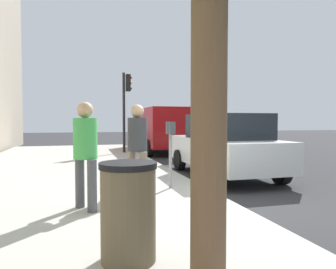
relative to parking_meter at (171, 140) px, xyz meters
The scene contains 9 objects.
ground_plane 1.86m from the parking_meter, 148.93° to the right, with size 80.00×80.00×0.00m, color #2B2B2D.
sidewalk_slab 2.79m from the parking_meter, 118.83° to the left, with size 28.00×6.00×0.15m, color #A8A59E.
parking_meter is the anchor object (origin of this frame).
pedestrian_at_meter 0.80m from the parking_meter, 108.99° to the left, with size 0.49×0.38×1.75m.
pedestrian_bystander 2.15m from the parking_meter, 124.41° to the left, with size 0.48×0.38×1.73m.
parked_sedan_near 2.72m from the parking_meter, 50.90° to the right, with size 4.42×2.00×1.77m.
parked_van_far 9.09m from the parking_meter, 13.34° to the right, with size 5.22×2.17×2.18m.
traffic_signal 8.07m from the parking_meter, ahead, with size 0.24×0.44×3.60m.
trash_bin 3.58m from the parking_meter, 156.72° to the left, with size 0.59×0.59×1.01m.
Camera 1 is at (-5.19, 2.63, 1.58)m, focal length 33.91 mm.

